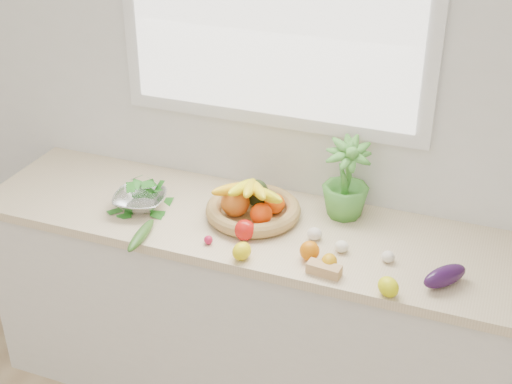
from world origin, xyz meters
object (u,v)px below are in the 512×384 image
at_px(cucumber, 141,235).
at_px(eggplant, 445,276).
at_px(colander_with_spinach, 140,197).
at_px(fruit_basket, 252,205).
at_px(apple, 245,230).
at_px(potted_herb, 346,179).

bearing_deg(cucumber, eggplant, 6.44).
distance_m(cucumber, colander_with_spinach, 0.24).
distance_m(cucumber, fruit_basket, 0.46).
bearing_deg(fruit_basket, cucumber, -136.79).
height_order(cucumber, colander_with_spinach, colander_with_spinach).
bearing_deg(apple, fruit_basket, 101.55).
distance_m(potted_herb, colander_with_spinach, 0.84).
bearing_deg(apple, potted_herb, 45.72).
bearing_deg(eggplant, fruit_basket, 166.65).
relative_size(potted_herb, fruit_basket, 0.72).
relative_size(cucumber, fruit_basket, 0.50).
relative_size(fruit_basket, colander_with_spinach, 1.81).
bearing_deg(fruit_basket, potted_herb, 23.78).
bearing_deg(colander_with_spinach, potted_herb, 18.22).
bearing_deg(apple, eggplant, -1.72).
relative_size(cucumber, potted_herb, 0.70).
distance_m(eggplant, colander_with_spinach, 1.24).
height_order(fruit_basket, colander_with_spinach, fruit_basket).
xyz_separation_m(cucumber, colander_with_spinach, (-0.12, 0.20, 0.04)).
bearing_deg(colander_with_spinach, eggplant, -3.54).
bearing_deg(potted_herb, apple, -134.28).
xyz_separation_m(cucumber, potted_herb, (0.67, 0.46, 0.14)).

